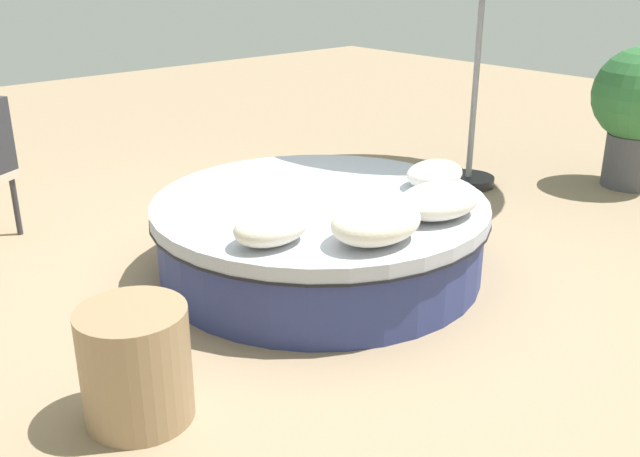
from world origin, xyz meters
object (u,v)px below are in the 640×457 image
throw_pillow_1 (376,222)px  planter (640,105)px  round_bed (320,235)px  throw_pillow_3 (435,174)px  throw_pillow_0 (271,227)px  throw_pillow_2 (438,201)px  side_table (136,365)px

throw_pillow_1 → planter: bearing=-175.8°
round_bed → throw_pillow_3: (-0.72, 0.29, 0.31)m
round_bed → throw_pillow_0: size_ratio=4.86×
throw_pillow_0 → throw_pillow_2: (-0.96, 0.31, 0.00)m
round_bed → side_table: bearing=21.1°
throw_pillow_0 → throw_pillow_3: 1.37m
round_bed → throw_pillow_3: 0.84m
throw_pillow_1 → side_table: (1.36, -0.08, -0.33)m
throw_pillow_1 → side_table: size_ratio=1.03×
throw_pillow_3 → side_table: size_ratio=0.80×
throw_pillow_1 → throw_pillow_2: (-0.54, -0.03, -0.02)m
throw_pillow_0 → throw_pillow_3: bearing=-177.4°
round_bed → throw_pillow_2: size_ratio=3.81×
round_bed → side_table: size_ratio=3.99×
throw_pillow_2 → throw_pillow_3: (-0.41, -0.37, -0.01)m
throw_pillow_0 → round_bed: bearing=-151.5°
throw_pillow_1 → throw_pillow_2: 0.54m
side_table → planter: bearing=-178.0°
throw_pillow_0 → planter: 3.78m
side_table → throw_pillow_2: bearing=178.5°
throw_pillow_0 → planter: bearing=178.6°
round_bed → throw_pillow_1: 0.81m
throw_pillow_2 → round_bed: bearing=-65.2°
round_bed → planter: bearing=171.8°
throw_pillow_1 → side_table: throw_pillow_1 is taller
throw_pillow_1 → throw_pillow_3: (-0.95, -0.40, -0.02)m
throw_pillow_0 → throw_pillow_1: (-0.42, 0.34, 0.02)m
throw_pillow_2 → throw_pillow_3: 0.56m
throw_pillow_2 → throw_pillow_0: bearing=-17.8°
planter → throw_pillow_1: bearing=4.2°
throw_pillow_0 → throw_pillow_3: (-1.37, -0.06, -0.01)m
throw_pillow_0 → throw_pillow_2: size_ratio=0.78×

